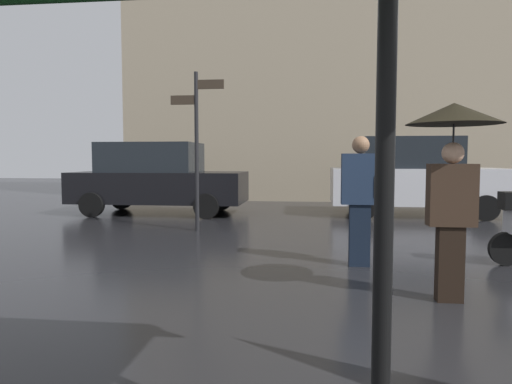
# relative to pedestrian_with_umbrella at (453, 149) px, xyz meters

# --- Properties ---
(pedestrian_with_umbrella) EXTENTS (0.94, 0.94, 2.01)m
(pedestrian_with_umbrella) POSITION_rel_pedestrian_with_umbrella_xyz_m (0.00, 0.00, 0.00)
(pedestrian_with_umbrella) COLOR black
(pedestrian_with_umbrella) RESTS_ON ground
(pedestrian_with_bag) EXTENTS (0.54, 0.24, 1.76)m
(pedestrian_with_bag) POSITION_rel_pedestrian_with_umbrella_xyz_m (-0.74, 1.51, -0.56)
(pedestrian_with_bag) COLOR black
(pedestrian_with_bag) RESTS_ON ground
(parked_car_left) EXTENTS (4.50, 2.03, 1.88)m
(parked_car_left) POSITION_rel_pedestrian_with_umbrella_xyz_m (-5.48, 7.07, -0.61)
(parked_car_left) COLOR black
(parked_car_left) RESTS_ON ground
(parked_car_right) EXTENTS (4.31, 2.06, 2.00)m
(parked_car_right) POSITION_rel_pedestrian_with_umbrella_xyz_m (1.20, 7.51, -0.55)
(parked_car_right) COLOR silver
(parked_car_right) RESTS_ON ground
(street_signpost) EXTENTS (1.08, 0.08, 3.18)m
(street_signpost) POSITION_rel_pedestrian_with_umbrella_xyz_m (-3.70, 4.29, 0.37)
(street_signpost) COLOR black
(street_signpost) RESTS_ON ground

